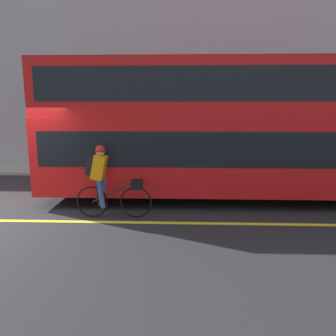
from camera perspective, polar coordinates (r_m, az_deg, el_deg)
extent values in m
plane|color=#232326|center=(8.47, -26.03, -7.83)|extent=(80.00, 80.00, 0.00)
cube|color=yellow|center=(8.32, -26.62, -8.19)|extent=(50.00, 0.14, 0.01)
cube|color=gray|center=(13.65, -14.71, 0.00)|extent=(60.00, 2.47, 0.11)
cube|color=#9E9EA3|center=(14.79, -13.85, 15.35)|extent=(60.00, 0.30, 7.54)
cylinder|color=black|center=(9.28, -7.32, -1.74)|extent=(1.07, 0.30, 1.07)
cube|color=red|center=(9.23, 14.37, 2.68)|extent=(11.21, 2.57, 1.94)
cube|color=black|center=(9.20, 14.44, 4.11)|extent=(10.76, 2.59, 0.85)
cube|color=red|center=(9.15, 14.88, 13.15)|extent=(11.21, 2.46, 1.42)
cube|color=black|center=(9.15, 14.91, 13.59)|extent=(10.76, 2.48, 0.80)
torus|color=black|center=(7.58, -5.61, -5.95)|extent=(0.73, 0.04, 0.73)
torus|color=black|center=(7.78, -13.05, -5.75)|extent=(0.73, 0.04, 0.73)
cylinder|color=black|center=(7.60, -9.43, -4.16)|extent=(1.03, 0.03, 0.50)
cylinder|color=black|center=(7.68, -12.26, -3.84)|extent=(0.03, 0.03, 0.54)
cube|color=black|center=(7.47, -5.44, -2.90)|extent=(0.26, 0.16, 0.22)
cube|color=orange|center=(7.54, -11.91, 0.12)|extent=(0.37, 0.32, 0.58)
cube|color=black|center=(7.59, -13.38, 0.28)|extent=(0.21, 0.26, 0.38)
cylinder|color=#384C7A|center=(7.75, -11.29, -4.09)|extent=(0.22, 0.11, 0.66)
cylinder|color=#384C7A|center=(7.58, -11.60, -4.44)|extent=(0.20, 0.11, 0.66)
sphere|color=tan|center=(7.48, -11.72, 2.79)|extent=(0.19, 0.19, 0.19)
sphere|color=red|center=(7.47, -11.73, 3.12)|extent=(0.21, 0.21, 0.21)
cylinder|color=#194C23|center=(13.40, 18.44, 1.57)|extent=(0.53, 0.53, 0.80)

